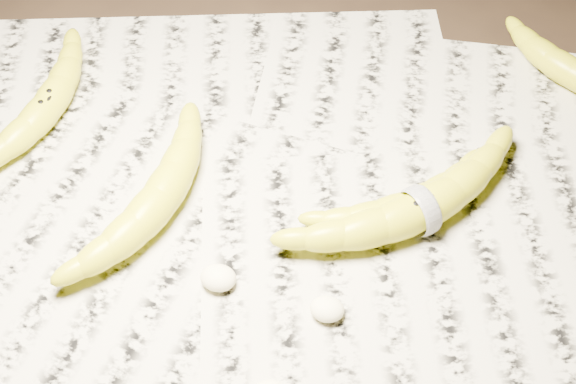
% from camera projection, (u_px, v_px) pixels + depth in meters
% --- Properties ---
extents(ground, '(3.00, 3.00, 0.00)m').
position_uv_depth(ground, '(298.00, 233.00, 0.80)').
color(ground, black).
rests_on(ground, ground).
extents(newspaper_patch, '(0.90, 0.70, 0.01)m').
position_uv_depth(newspaper_patch, '(338.00, 215.00, 0.81)').
color(newspaper_patch, '#BAB69F').
rests_on(newspaper_patch, ground).
extents(banana_left_a, '(0.08, 0.21, 0.04)m').
position_uv_depth(banana_left_a, '(46.00, 105.00, 0.87)').
color(banana_left_a, gold).
rests_on(banana_left_a, newspaper_patch).
extents(banana_left_b, '(0.11, 0.22, 0.04)m').
position_uv_depth(banana_left_b, '(158.00, 197.00, 0.79)').
color(banana_left_b, gold).
rests_on(banana_left_b, newspaper_patch).
extents(banana_center, '(0.17, 0.15, 0.03)m').
position_uv_depth(banana_center, '(407.00, 204.00, 0.79)').
color(banana_center, gold).
rests_on(banana_center, newspaper_patch).
extents(banana_taped, '(0.23, 0.22, 0.04)m').
position_uv_depth(banana_taped, '(420.00, 208.00, 0.78)').
color(banana_taped, gold).
rests_on(banana_taped, newspaper_patch).
extents(banana_upper_a, '(0.18, 0.14, 0.04)m').
position_uv_depth(banana_upper_a, '(574.00, 71.00, 0.90)').
color(banana_upper_a, gold).
rests_on(banana_upper_a, newspaper_patch).
extents(measuring_tape, '(0.04, 0.04, 0.05)m').
position_uv_depth(measuring_tape, '(420.00, 208.00, 0.78)').
color(measuring_tape, white).
rests_on(measuring_tape, newspaper_patch).
extents(flesh_chunk_a, '(0.03, 0.03, 0.02)m').
position_uv_depth(flesh_chunk_a, '(218.00, 276.00, 0.74)').
color(flesh_chunk_a, '#F4EABD').
rests_on(flesh_chunk_a, newspaper_patch).
extents(flesh_chunk_c, '(0.03, 0.03, 0.02)m').
position_uv_depth(flesh_chunk_c, '(327.00, 307.00, 0.73)').
color(flesh_chunk_c, '#F4EABD').
rests_on(flesh_chunk_c, newspaper_patch).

